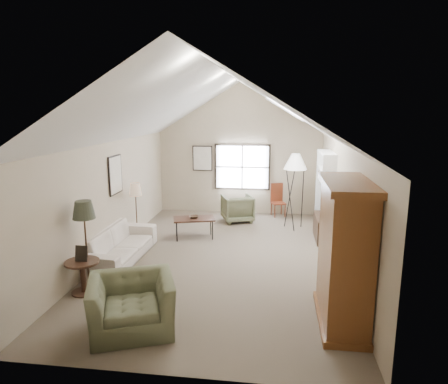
# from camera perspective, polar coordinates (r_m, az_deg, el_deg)

# --- Properties ---
(room_shell) EXTENTS (5.01, 8.01, 4.00)m
(room_shell) POSITION_cam_1_polar(r_m,az_deg,el_deg) (8.29, -0.37, 11.75)
(room_shell) COLOR #6E604E
(room_shell) RESTS_ON ground
(window) EXTENTS (1.72, 0.08, 1.42)m
(window) POSITION_cam_1_polar(r_m,az_deg,el_deg) (12.34, 2.63, 3.58)
(window) COLOR black
(window) RESTS_ON room_shell
(skylight) EXTENTS (0.80, 1.20, 0.52)m
(skylight) POSITION_cam_1_polar(r_m,az_deg,el_deg) (9.11, 8.73, 11.70)
(skylight) COLOR white
(skylight) RESTS_ON room_shell
(wall_art) EXTENTS (1.97, 3.71, 0.88)m
(wall_art) POSITION_cam_1_polar(r_m,az_deg,el_deg) (10.69, -8.96, 3.67)
(wall_art) COLOR black
(wall_art) RESTS_ON room_shell
(armoire) EXTENTS (0.60, 1.50, 2.20)m
(armoire) POSITION_cam_1_polar(r_m,az_deg,el_deg) (6.27, 16.82, -8.45)
(armoire) COLOR brown
(armoire) RESTS_ON ground
(tv_alcove) EXTENTS (0.32, 1.30, 2.10)m
(tv_alcove) POSITION_cam_1_polar(r_m,az_deg,el_deg) (10.10, 14.20, -0.36)
(tv_alcove) COLOR white
(tv_alcove) RESTS_ON ground
(media_console) EXTENTS (0.34, 1.18, 0.60)m
(media_console) POSITION_cam_1_polar(r_m,az_deg,el_deg) (10.31, 13.85, -4.98)
(media_console) COLOR #382316
(media_console) RESTS_ON ground
(tv_panel) EXTENTS (0.05, 0.90, 0.55)m
(tv_panel) POSITION_cam_1_polar(r_m,az_deg,el_deg) (10.15, 14.02, -1.62)
(tv_panel) COLOR black
(tv_panel) RESTS_ON media_console
(sofa) EXTENTS (1.00, 2.42, 0.70)m
(sofa) POSITION_cam_1_polar(r_m,az_deg,el_deg) (8.97, -14.89, -7.25)
(sofa) COLOR beige
(sofa) RESTS_ON ground
(armchair_near) EXTENTS (1.51, 1.43, 0.79)m
(armchair_near) POSITION_cam_1_polar(r_m,az_deg,el_deg) (6.26, -13.04, -15.35)
(armchair_near) COLOR #565B40
(armchair_near) RESTS_ON ground
(armchair_far) EXTENTS (1.07, 1.08, 0.77)m
(armchair_far) POSITION_cam_1_polar(r_m,az_deg,el_deg) (11.58, 1.93, -2.34)
(armchair_far) COLOR #626345
(armchair_far) RESTS_ON ground
(coffee_table) EXTENTS (1.14, 0.83, 0.52)m
(coffee_table) POSITION_cam_1_polar(r_m,az_deg,el_deg) (10.14, -4.28, -5.16)
(coffee_table) COLOR #361E16
(coffee_table) RESTS_ON ground
(bowl) EXTENTS (0.30, 0.30, 0.06)m
(bowl) POSITION_cam_1_polar(r_m,az_deg,el_deg) (10.06, -4.31, -3.57)
(bowl) COLOR #3A2117
(bowl) RESTS_ON coffee_table
(side_table) EXTENTS (0.62, 0.62, 0.60)m
(side_table) POSITION_cam_1_polar(r_m,az_deg,el_deg) (7.63, -19.48, -11.38)
(side_table) COLOR #3C2018
(side_table) RESTS_ON ground
(side_chair) EXTENTS (0.49, 0.49, 0.99)m
(side_chair) POSITION_cam_1_polar(r_m,az_deg,el_deg) (12.22, 7.78, -1.15)
(side_chair) COLOR maroon
(side_chair) RESTS_ON ground
(tripod_lamp) EXTENTS (0.73, 0.73, 2.09)m
(tripod_lamp) POSITION_cam_1_polar(r_m,az_deg,el_deg) (10.88, 10.02, 0.13)
(tripod_lamp) COLOR white
(tripod_lamp) RESTS_ON ground
(dark_lamp) EXTENTS (0.41, 0.41, 1.67)m
(dark_lamp) POSITION_cam_1_polar(r_m,az_deg,el_deg) (7.61, -19.08, -7.11)
(dark_lamp) COLOR #26291D
(dark_lamp) RESTS_ON ground
(tan_lamp) EXTENTS (0.31, 0.31, 1.50)m
(tan_lamp) POSITION_cam_1_polar(r_m,az_deg,el_deg) (9.92, -12.41, -2.86)
(tan_lamp) COLOR tan
(tan_lamp) RESTS_ON ground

